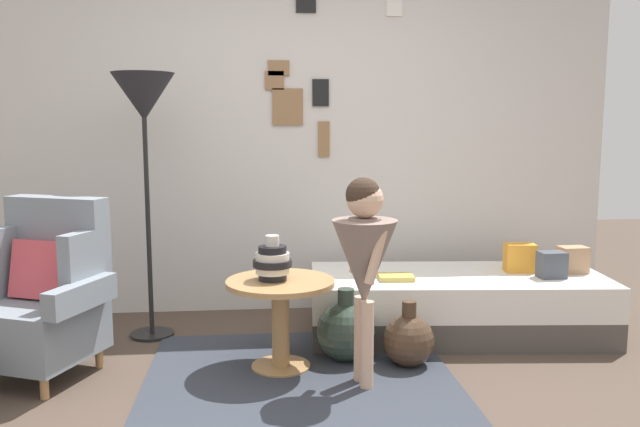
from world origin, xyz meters
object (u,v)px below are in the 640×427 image
vase_striped (272,262)px  floor_lamp (144,108)px  armchair (41,296)px  side_table (280,304)px  demijohn_near (346,331)px  person_child (364,255)px  demijohn_far (409,340)px  book_on_daybed (396,277)px  daybed (456,304)px

vase_striped → floor_lamp: (-0.78, 0.65, 0.86)m
armchair → side_table: (1.31, -0.07, -0.06)m
demijohn_near → floor_lamp: bearing=154.9°
person_child → demijohn_far: size_ratio=2.91×
armchair → vase_striped: 1.28m
person_child → demijohn_near: 0.65m
side_table → book_on_daybed: (0.74, 0.41, 0.04)m
side_table → vase_striped: vase_striped is taller
daybed → person_child: (-0.75, -0.79, 0.51)m
armchair → demijohn_far: bearing=-2.7°
vase_striped → floor_lamp: 1.33m
person_child → vase_striped: bearing=148.2°
armchair → person_child: 1.79m
armchair → demijohn_far: size_ratio=2.55×
vase_striped → person_child: (0.47, -0.29, 0.09)m
armchair → demijohn_near: bearing=0.9°
vase_striped → book_on_daybed: 0.90m
person_child → armchair: bearing=168.6°
person_child → demijohn_near: (-0.04, 0.38, -0.53)m
armchair → daybed: size_ratio=0.50×
side_table → demijohn_near: size_ratio=1.42×
person_child → daybed: bearing=46.6°
book_on_daybed → floor_lamp: bearing=170.9°
side_table → person_child: 0.61m
demijohn_far → demijohn_near: bearing=160.4°
armchair → floor_lamp: bearing=50.2°
side_table → person_child: bearing=-33.7°
person_child → demijohn_far: 0.68m
demijohn_near → demijohn_far: demijohn_near is taller
armchair → floor_lamp: floor_lamp is taller
person_child → book_on_daybed: bearing=65.2°
daybed → floor_lamp: size_ratio=1.16×
book_on_daybed → person_child: bearing=-114.8°
daybed → vase_striped: 1.38m
vase_striped → person_child: 0.56m
demijohn_near → daybed: bearing=27.8°
demijohn_far → side_table: bearing=177.5°
floor_lamp → daybed: bearing=-4.2°
book_on_daybed → demijohn_near: (-0.36, -0.31, -0.24)m
side_table → book_on_daybed: 0.85m
floor_lamp → person_child: floor_lamp is taller
side_table → demijohn_far: bearing=-2.5°
daybed → side_table: (-1.17, -0.51, 0.17)m
person_child → demijohn_near: person_child is taller
armchair → demijohn_far: (2.04, -0.10, -0.29)m
vase_striped → daybed: bearing=22.4°
armchair → side_table: size_ratio=1.59×
daybed → person_child: 1.20m
vase_striped → book_on_daybed: (0.79, 0.40, -0.20)m
side_table → floor_lamp: (-0.82, 0.66, 1.10)m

